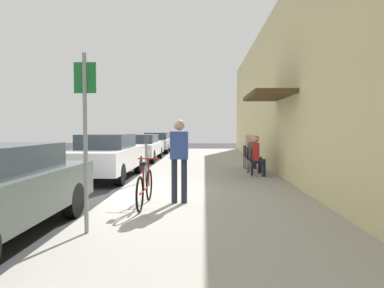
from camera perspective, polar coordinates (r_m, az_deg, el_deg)
The scene contains 16 objects.
ground_plane at distance 8.03m, azimuth -13.43°, elevation -9.27°, with size 60.00×60.00×0.00m, color #2D2D30.
sidewalk_slab at distance 9.70m, azimuth 2.85°, elevation -6.78°, with size 4.50×32.00×0.12m, color #9E9B93.
building_facade at distance 9.98m, azimuth 16.98°, elevation 9.74°, with size 1.40×32.00×5.81m.
parked_car_1 at distance 11.63m, azimuth -14.00°, elevation -1.86°, with size 1.80×4.40×1.45m.
parked_car_2 at distance 17.62m, azimuth -8.46°, elevation -0.47°, with size 1.80×4.40×1.33m.
parked_car_3 at distance 23.53m, azimuth -5.80°, elevation 0.33°, with size 1.80×4.40×1.34m.
parking_meter at distance 9.93m, azimuth -7.60°, elevation -1.77°, with size 0.12×0.10×1.32m.
street_sign at distance 5.20m, azimuth -17.21°, elevation 2.43°, with size 0.32×0.06×2.60m.
bicycle_0 at distance 6.88m, azimuth -7.79°, elevation -7.16°, with size 0.46×1.71×0.90m.
cafe_chair_0 at distance 11.22m, azimuth 10.47°, elevation -2.63°, with size 0.52×0.52×0.87m.
seated_patron_0 at distance 11.20m, azimuth 10.78°, elevation -1.66°, with size 0.48×0.43×1.29m.
cafe_chair_1 at distance 12.01m, azimuth 9.91°, elevation -2.28°, with size 0.55×0.55×0.87m.
seated_patron_1 at distance 11.99m, azimuth 10.21°, elevation -1.37°, with size 0.50×0.46×1.29m.
cafe_chair_2 at distance 13.15m, azimuth 9.21°, elevation -1.85°, with size 0.47×0.47×0.87m.
seated_patron_2 at distance 13.15m, azimuth 9.48°, elevation -1.02°, with size 0.44×0.38×1.29m.
pedestrian_standing at distance 7.01m, azimuth -2.13°, elevation -1.68°, with size 0.36×0.22×1.70m.
Camera 1 is at (2.11, -7.57, 1.65)m, focal length 32.29 mm.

